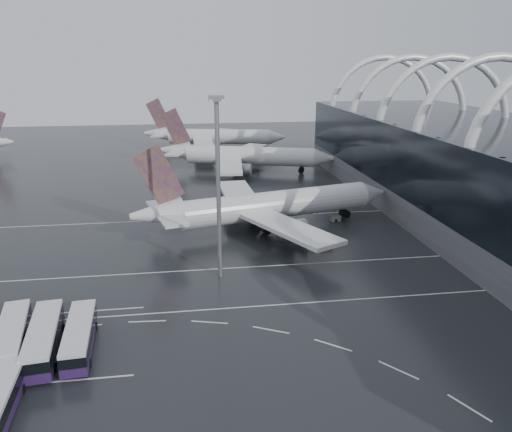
{
  "coord_description": "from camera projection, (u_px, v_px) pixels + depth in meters",
  "views": [
    {
      "loc": [
        -3.41,
        -64.97,
        33.58
      ],
      "look_at": [
        8.78,
        18.26,
        7.0
      ],
      "focal_mm": 35.0,
      "sensor_mm": 36.0,
      "label": 1
    }
  ],
  "objects": [
    {
      "name": "ground",
      "position": [
        214.0,
        303.0,
        71.88
      ],
      "size": [
        420.0,
        420.0,
        0.0
      ],
      "primitive_type": "plane",
      "color": "black",
      "rests_on": "ground"
    },
    {
      "name": "lane_marking_near",
      "position": [
        215.0,
        309.0,
        69.99
      ],
      "size": [
        120.0,
        0.25,
        0.01
      ],
      "primitive_type": "cube",
      "color": "silver",
      "rests_on": "ground"
    },
    {
      "name": "lane_marking_mid",
      "position": [
        209.0,
        269.0,
        83.2
      ],
      "size": [
        120.0,
        0.25,
        0.01
      ],
      "primitive_type": "cube",
      "color": "silver",
      "rests_on": "ground"
    },
    {
      "name": "lane_marking_far",
      "position": [
        202.0,
        219.0,
        109.62
      ],
      "size": [
        120.0,
        0.25,
        0.01
      ],
      "primitive_type": "cube",
      "color": "silver",
      "rests_on": "ground"
    },
    {
      "name": "bus_bay_line_south",
      "position": [
        0.0,
        387.0,
        53.47
      ],
      "size": [
        28.0,
        0.25,
        0.01
      ],
      "primitive_type": "cube",
      "color": "silver",
      "rests_on": "ground"
    },
    {
      "name": "bus_bay_line_north",
      "position": [
        40.0,
        314.0,
        68.56
      ],
      "size": [
        28.0,
        0.25,
        0.01
      ],
      "primitive_type": "cube",
      "color": "silver",
      "rests_on": "ground"
    },
    {
      "name": "airliner_main",
      "position": [
        265.0,
        207.0,
        101.57
      ],
      "size": [
        55.73,
        48.18,
        19.09
      ],
      "rotation": [
        0.0,
        0.0,
        0.25
      ],
      "color": "silver",
      "rests_on": "ground"
    },
    {
      "name": "airliner_gate_b",
      "position": [
        241.0,
        156.0,
        154.26
      ],
      "size": [
        54.19,
        48.1,
        19.2
      ],
      "rotation": [
        0.0,
        0.0,
        -0.31
      ],
      "color": "silver",
      "rests_on": "ground"
    },
    {
      "name": "airliner_gate_c",
      "position": [
        212.0,
        137.0,
        191.66
      ],
      "size": [
        54.2,
        49.18,
        19.42
      ],
      "rotation": [
        0.0,
        0.0,
        -0.22
      ],
      "color": "silver",
      "rests_on": "ground"
    },
    {
      "name": "bus_row_near_b",
      "position": [
        12.0,
        336.0,
        59.68
      ],
      "size": [
        5.31,
        13.84,
        3.33
      ],
      "rotation": [
        0.0,
        0.0,
        1.74
      ],
      "color": "#2B1544",
      "rests_on": "ground"
    },
    {
      "name": "bus_row_near_c",
      "position": [
        44.0,
        338.0,
        59.15
      ],
      "size": [
        4.72,
        14.29,
        3.45
      ],
      "rotation": [
        0.0,
        0.0,
        1.68
      ],
      "color": "#2B1544",
      "rests_on": "ground"
    },
    {
      "name": "bus_row_near_d",
      "position": [
        79.0,
        336.0,
        59.94
      ],
      "size": [
        3.93,
        13.33,
        3.24
      ],
      "rotation": [
        0.0,
        0.0,
        1.64
      ],
      "color": "#2B1544",
      "rests_on": "ground"
    },
    {
      "name": "floodlight_mast",
      "position": [
        218.0,
        167.0,
        75.27
      ],
      "size": [
        2.19,
        2.19,
        28.5
      ],
      "color": "gray",
      "rests_on": "ground"
    },
    {
      "name": "gse_cart_belly_a",
      "position": [
        326.0,
        244.0,
        93.06
      ],
      "size": [
        2.18,
        1.29,
        1.19
      ],
      "primitive_type": "cube",
      "color": "#C5781A",
      "rests_on": "ground"
    },
    {
      "name": "gse_cart_belly_b",
      "position": [
        335.0,
        218.0,
        107.96
      ],
      "size": [
        2.17,
        1.28,
        1.18
      ],
      "primitive_type": "cube",
      "color": "slate",
      "rests_on": "ground"
    },
    {
      "name": "gse_cart_belly_e",
      "position": [
        268.0,
        223.0,
        104.73
      ],
      "size": [
        2.43,
        1.43,
        1.32
      ],
      "primitive_type": "cube",
      "color": "#C5781A",
      "rests_on": "ground"
    }
  ]
}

